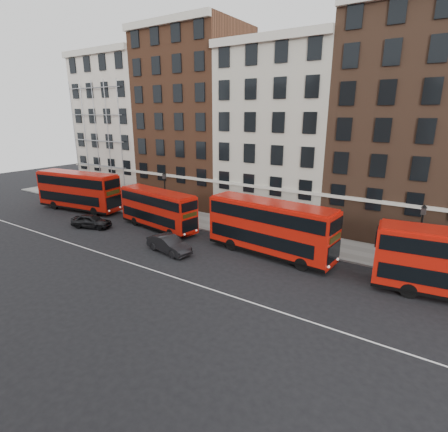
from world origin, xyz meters
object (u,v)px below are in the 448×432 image
Objects in this scene: car_front at (169,244)px; car_rear at (91,221)px; bus_a at (78,190)px; bus_b at (158,208)px; bus_c at (270,227)px.

car_rear is at bearing 96.03° from car_front.
car_rear is at bearing -34.41° from bus_a.
bus_b is 12.92m from bus_c.
bus_a is 2.73× the size of car_rear.
bus_c is 19.53m from car_rear.
bus_a is 1.02× the size of bus_c.
bus_b is (13.42, 0.01, -0.36)m from bus_a.
car_front is at bearing -112.39° from car_rear.
bus_a is at bearing -175.16° from bus_c.
bus_c is 8.87m from car_front.
bus_b reaches higher than car_rear.
bus_b is 7.34m from car_rear.
bus_a is at bearing -171.99° from bus_b.
bus_c is (12.92, -0.00, 0.33)m from bus_b.
bus_a is 1.16× the size of bus_b.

